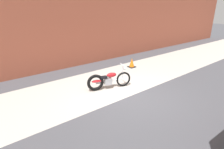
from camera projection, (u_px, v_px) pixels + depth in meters
The scene contains 5 objects.
ground_plane at pixel (131, 96), 7.33m from camera, with size 80.00×80.00×0.00m, color #47474C.
sidewalk_slab at pixel (106, 83), 8.61m from camera, with size 36.00×3.50×0.01m, color #B2ADA3.
brick_building_wall at pixel (69, 27), 10.32m from camera, with size 36.00×0.50×4.66m, color brown.
motorcycle_red at pixel (106, 80), 7.82m from camera, with size 1.94×0.85×1.03m.
traffic_cone at pixel (132, 63), 10.77m from camera, with size 0.40×0.40×0.55m.
Camera 1 is at (-4.74, -4.63, 3.35)m, focal length 28.99 mm.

